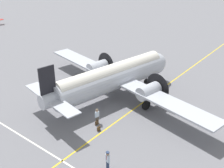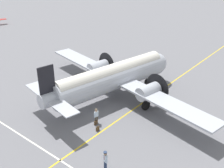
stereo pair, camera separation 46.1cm
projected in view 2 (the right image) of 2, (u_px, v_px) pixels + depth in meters
The scene contains 8 objects.
ground_plane at pixel (112, 98), 33.58m from camera, with size 300.00×300.00×0.00m, color slate.
apron_line_eastwest at pixel (136, 107), 31.57m from camera, with size 120.00×0.16×0.01m.
apron_line_northsouth at pixel (34, 144), 25.68m from camera, with size 0.16×120.00×0.01m.
airliner_main at pixel (115, 76), 32.70m from camera, with size 18.14×26.41×6.21m.
crew_foreground at pixel (105, 159), 22.21m from camera, with size 0.38×0.58×1.79m.
passenger_boarding at pixel (96, 114), 28.25m from camera, with size 0.56×0.31×1.66m.
suitcase_near_door at pixel (98, 129), 27.44m from camera, with size 0.40×0.13×0.50m.
suitcase_upright_spare at pixel (96, 123), 28.37m from camera, with size 0.43×0.13×0.51m.
Camera 2 is at (22.90, 18.58, 16.16)m, focal length 45.00 mm.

